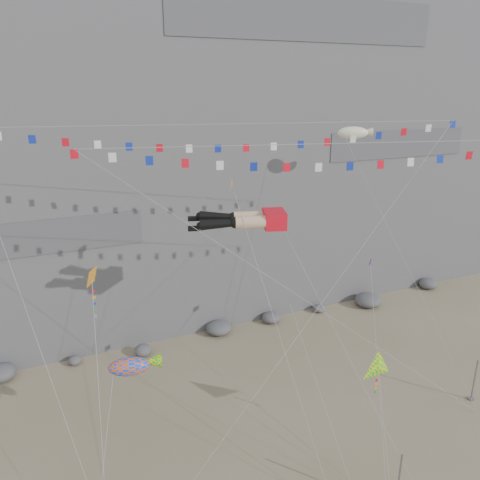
{
  "coord_description": "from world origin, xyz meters",
  "views": [
    {
      "loc": [
        -15.06,
        -22.73,
        23.97
      ],
      "look_at": [
        -1.14,
        9.0,
        12.61
      ],
      "focal_mm": 35.0,
      "sensor_mm": 36.0,
      "label": 1
    }
  ],
  "objects": [
    {
      "name": "small_kite_c",
      "position": [
        0.37,
        3.34,
        8.99
      ],
      "size": [
        1.6,
        11.97,
        14.66
      ],
      "color": "green",
      "rests_on": "ground"
    },
    {
      "name": "small_kite_b",
      "position": [
        8.2,
        4.64,
        10.59
      ],
      "size": [
        7.36,
        12.12,
        17.07
      ],
      "color": "purple",
      "rests_on": "ground"
    },
    {
      "name": "ground",
      "position": [
        0.0,
        0.0,
        0.0
      ],
      "size": [
        120.0,
        120.0,
        0.0
      ],
      "primitive_type": "plane",
      "color": "gray",
      "rests_on": "ground"
    },
    {
      "name": "flag_banner_lower",
      "position": [
        2.53,
        2.24,
        20.55
      ],
      "size": [
        30.91,
        8.36,
        23.89
      ],
      "color": "red",
      "rests_on": "ground"
    },
    {
      "name": "harlequin_kite",
      "position": [
        -13.01,
        1.94,
        14.15
      ],
      "size": [
        2.25,
        7.37,
        15.55
      ],
      "color": "red",
      "rests_on": "ground"
    },
    {
      "name": "blimp_windsock",
      "position": [
        11.27,
        12.18,
        20.04
      ],
      "size": [
        5.27,
        15.26,
        24.57
      ],
      "color": "#F6F0CA",
      "rests_on": "ground"
    },
    {
      "name": "flag_banner_upper",
      "position": [
        -2.16,
        8.08,
        21.51
      ],
      "size": [
        33.74,
        16.36,
        27.43
      ],
      "color": "red",
      "rests_on": "ground"
    },
    {
      "name": "small_kite_a",
      "position": [
        -2.96,
        6.01,
        17.38
      ],
      "size": [
        2.38,
        12.17,
        21.13
      ],
      "color": "orange",
      "rests_on": "ground"
    },
    {
      "name": "talus_boulders",
      "position": [
        0.0,
        17.0,
        0.6
      ],
      "size": [
        60.0,
        3.0,
        1.2
      ],
      "primitive_type": null,
      "color": "#57585C",
      "rests_on": "ground"
    },
    {
      "name": "fish_windsock",
      "position": [
        -11.37,
        2.5,
        7.79
      ],
      "size": [
        5.78,
        7.5,
        10.81
      ],
      "color": "#F1550C",
      "rests_on": "ground"
    },
    {
      "name": "delta_kite",
      "position": [
        4.19,
        -1.79,
        6.14
      ],
      "size": [
        3.89,
        5.57,
        8.54
      ],
      "color": "#FFE70D",
      "rests_on": "ground"
    },
    {
      "name": "legs_kite",
      "position": [
        -2.07,
        5.56,
        15.22
      ],
      "size": [
        9.45,
        16.85,
        21.08
      ],
      "rotation": [
        0.0,
        0.0,
        -0.31
      ],
      "color": "red",
      "rests_on": "ground"
    },
    {
      "name": "cliff",
      "position": [
        0.0,
        32.0,
        25.0
      ],
      "size": [
        80.0,
        28.0,
        50.0
      ],
      "primitive_type": "cube",
      "color": "slate",
      "rests_on": "ground"
    },
    {
      "name": "anchor_pole_right",
      "position": [
        14.78,
        -1.1,
        1.81
      ],
      "size": [
        0.12,
        0.12,
        3.62
      ],
      "primitive_type": "cylinder",
      "color": "slate",
      "rests_on": "ground"
    }
  ]
}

